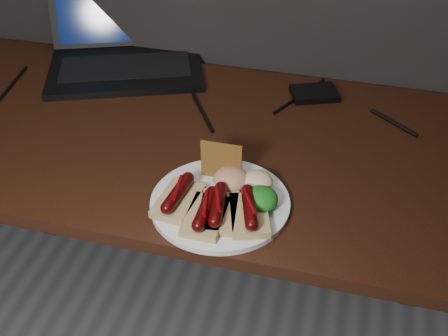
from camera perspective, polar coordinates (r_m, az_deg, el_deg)
name	(u,v)px	position (r m, az deg, el deg)	size (l,w,h in m)	color
desk	(185,164)	(1.36, -4.01, 0.38)	(1.40, 0.70, 0.75)	#32190C
laptop	(125,45)	(1.61, -10.06, 12.16)	(0.51, 0.47, 0.25)	black
hard_drive	(314,93)	(1.46, 9.16, 7.50)	(0.12, 0.08, 0.02)	black
desk_cables	(212,101)	(1.42, -1.22, 6.78)	(1.05, 0.34, 0.01)	black
plate	(220,203)	(1.10, -0.40, -3.55)	(0.27, 0.27, 0.01)	silver
bread_sausage_left	(178,197)	(1.09, -4.69, -2.97)	(0.08, 0.12, 0.04)	tan
bread_sausage_center	(218,209)	(1.06, -0.62, -4.15)	(0.09, 0.12, 0.04)	tan
bread_sausage_right	(249,212)	(1.05, 2.59, -4.45)	(0.10, 0.13, 0.04)	tan
bread_sausage_extra	(206,213)	(1.05, -1.87, -4.59)	(0.07, 0.12, 0.04)	tan
crispbread	(221,161)	(1.13, -0.26, 0.72)	(0.09, 0.01, 0.09)	brown
salad_greens	(260,199)	(1.08, 3.67, -3.16)	(0.07, 0.07, 0.04)	#166113
salsa_mound	(231,179)	(1.12, 0.72, -1.11)	(0.07, 0.07, 0.04)	#9B1E0F
coleslaw_mound	(257,182)	(1.12, 3.36, -1.40)	(0.06, 0.06, 0.04)	beige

